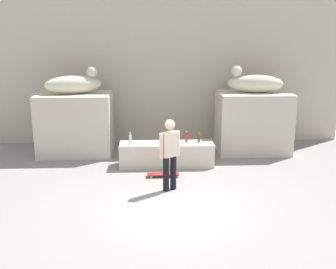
{
  "coord_description": "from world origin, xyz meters",
  "views": [
    {
      "loc": [
        -0.39,
        -7.68,
        3.64
      ],
      "look_at": [
        0.0,
        1.76,
        1.1
      ],
      "focal_mm": 42.65,
      "sensor_mm": 36.0,
      "label": 1
    }
  ],
  "objects": [
    {
      "name": "ground_plane",
      "position": [
        0.0,
        0.0,
        0.0
      ],
      "size": [
        40.0,
        40.0,
        0.0
      ],
      "primitive_type": "plane",
      "color": "gray"
    },
    {
      "name": "facade_wall",
      "position": [
        0.0,
        5.26,
        2.85
      ],
      "size": [
        11.48,
        0.6,
        5.7
      ],
      "primitive_type": "cube",
      "color": "#BCB39C",
      "rests_on": "ground_plane"
    },
    {
      "name": "pedestal_left",
      "position": [
        -2.63,
        3.81,
        0.9
      ],
      "size": [
        2.11,
        1.34,
        1.8
      ],
      "primitive_type": "cube",
      "color": "beige",
      "rests_on": "ground_plane"
    },
    {
      "name": "pedestal_right",
      "position": [
        2.63,
        3.81,
        0.9
      ],
      "size": [
        2.11,
        1.34,
        1.8
      ],
      "primitive_type": "cube",
      "color": "beige",
      "rests_on": "ground_plane"
    },
    {
      "name": "statue_reclining_left",
      "position": [
        -2.6,
        3.81,
        2.08
      ],
      "size": [
        1.69,
        0.94,
        0.78
      ],
      "rotation": [
        0.0,
        0.0,
        0.25
      ],
      "color": "beige",
      "rests_on": "pedestal_left"
    },
    {
      "name": "statue_reclining_right",
      "position": [
        2.6,
        3.81,
        2.08
      ],
      "size": [
        1.67,
        0.81,
        0.78
      ],
      "rotation": [
        0.0,
        0.0,
        2.98
      ],
      "color": "beige",
      "rests_on": "pedestal_right"
    },
    {
      "name": "ledge_block",
      "position": [
        0.0,
        2.61,
        0.32
      ],
      "size": [
        2.53,
        0.64,
        0.63
      ],
      "primitive_type": "cube",
      "color": "beige",
      "rests_on": "ground_plane"
    },
    {
      "name": "skater",
      "position": [
        0.01,
        0.91,
        0.92
      ],
      "size": [
        0.48,
        0.36,
        1.67
      ],
      "rotation": [
        0.0,
        0.0,
        0.54
      ],
      "color": "black",
      "rests_on": "ground_plane"
    },
    {
      "name": "skateboard",
      "position": [
        -0.13,
        1.75,
        0.06
      ],
      "size": [
        0.8,
        0.21,
        0.08
      ],
      "rotation": [
        0.0,
        0.0,
        0.01
      ],
      "color": "maroon",
      "rests_on": "ground_plane"
    },
    {
      "name": "bottle_brown",
      "position": [
        0.88,
        2.67,
        0.73
      ],
      "size": [
        0.06,
        0.06,
        0.25
      ],
      "color": "#593314",
      "rests_on": "ledge_block"
    },
    {
      "name": "bottle_red",
      "position": [
        0.55,
        2.72,
        0.75
      ],
      "size": [
        0.07,
        0.07,
        0.29
      ],
      "color": "red",
      "rests_on": "ledge_block"
    },
    {
      "name": "bottle_clear",
      "position": [
        -0.97,
        2.57,
        0.77
      ],
      "size": [
        0.07,
        0.07,
        0.33
      ],
      "color": "silver",
      "rests_on": "ledge_block"
    }
  ]
}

